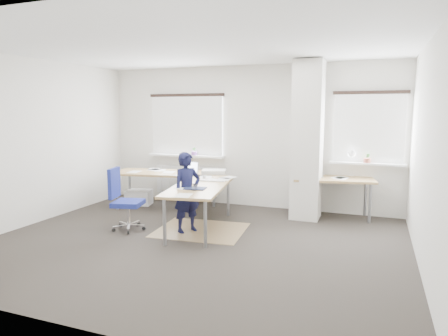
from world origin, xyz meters
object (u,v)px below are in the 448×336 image
at_px(person, 187,192).
at_px(desk_side, 333,180).
at_px(task_chair, 126,213).
at_px(desk_main, 184,180).

bearing_deg(person, desk_side, -17.22).
bearing_deg(desk_side, person, -150.52).
distance_m(desk_side, person, 2.69).
distance_m(desk_side, task_chair, 3.65).
bearing_deg(task_chair, desk_side, 19.51).
relative_size(desk_main, desk_side, 1.88).
xyz_separation_m(desk_main, task_chair, (-0.54, -1.02, -0.41)).
bearing_deg(desk_main, person, -70.35).
xyz_separation_m(desk_side, task_chair, (-3.05, -1.98, -0.40)).
distance_m(task_chair, person, 1.07).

